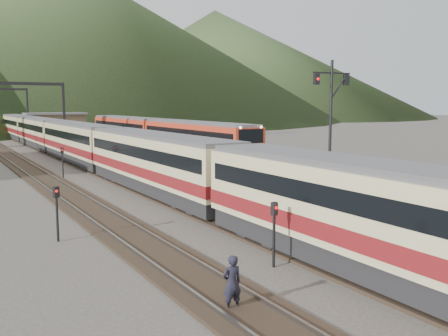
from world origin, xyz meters
TOP-DOWN VIEW (x-y plane):
  - track_main at (0.00, 40.00)m, footprint 2.60×200.00m
  - track_far at (-5.00, 40.00)m, footprint 2.60×200.00m
  - track_second at (11.50, 40.00)m, footprint 2.60×200.00m
  - platform at (5.60, 38.00)m, footprint 8.00×100.00m
  - gantry_near at (-2.85, 55.00)m, footprint 9.55×0.25m
  - station_shed at (5.60, 78.00)m, footprint 9.40×4.40m
  - hill_b at (30.00, 230.00)m, footprint 220.00×220.00m
  - hill_c at (110.00, 210.00)m, footprint 160.00×160.00m
  - main_train at (0.00, 41.69)m, footprint 2.68×92.17m
  - second_train at (11.50, 50.26)m, footprint 3.01×40.95m
  - signal_mast at (4.39, 12.31)m, footprint 2.20×0.24m
  - short_signal_a at (-2.07, 7.92)m, footprint 0.26×0.22m
  - short_signal_b at (-3.45, 33.07)m, footprint 0.22×0.16m
  - short_signal_c at (-7.75, 15.01)m, footprint 0.26×0.23m
  - worker at (-5.21, 5.55)m, footprint 0.58×0.40m

SIDE VIEW (x-z plane):
  - track_main at x=0.00m, z-range -0.05..0.18m
  - track_far at x=-5.00m, z-range -0.05..0.18m
  - track_second at x=11.50m, z-range -0.05..0.18m
  - platform at x=5.60m, z-range 0.00..1.00m
  - worker at x=-5.21m, z-range 0.00..1.56m
  - short_signal_a at x=-2.07m, z-range 0.33..2.60m
  - short_signal_b at x=-3.45m, z-range 0.33..2.60m
  - short_signal_c at x=-7.75m, z-range 0.33..2.60m
  - main_train at x=0.00m, z-range 0.23..3.50m
  - second_train at x=11.50m, z-range 0.23..3.90m
  - station_shed at x=5.60m, z-range 1.02..4.12m
  - signal_mast at x=4.39m, z-range 1.74..8.35m
  - gantry_near at x=-2.85m, z-range 1.59..9.59m
  - hill_c at x=110.00m, z-range 0.00..50.00m
  - hill_b at x=30.00m, z-range 0.00..75.00m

